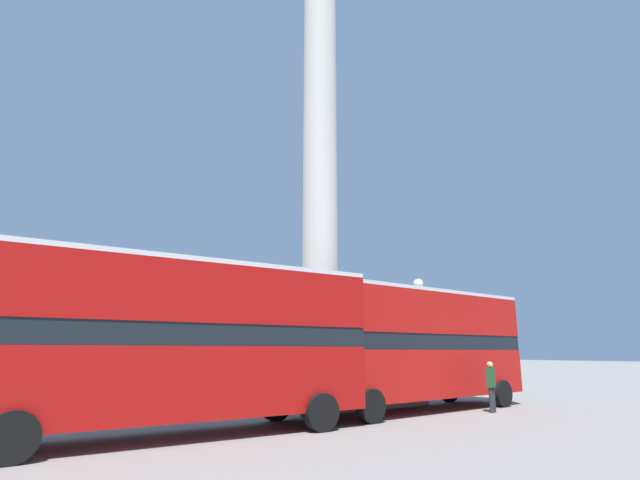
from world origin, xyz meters
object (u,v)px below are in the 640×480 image
at_px(equestrian_statue, 26,370).
at_px(street_lamp, 420,329).
at_px(pedestrian_near_lamp, 491,383).
at_px(bus_a, 415,343).
at_px(monument_column, 320,257).
at_px(bus_b, 180,339).

relative_size(equestrian_statue, street_lamp, 1.08).
xyz_separation_m(equestrian_statue, street_lamp, (14.14, -5.16, 1.55)).
bearing_deg(pedestrian_near_lamp, equestrian_statue, -51.80).
distance_m(bus_a, pedestrian_near_lamp, 2.96).
height_order(monument_column, bus_a, monument_column).
relative_size(bus_a, pedestrian_near_lamp, 5.88).
height_order(equestrian_statue, street_lamp, equestrian_statue).
xyz_separation_m(monument_column, bus_a, (1.25, -4.20, -3.72)).
height_order(bus_a, pedestrian_near_lamp, bus_a).
bearing_deg(monument_column, street_lamp, -30.42).
bearing_deg(equestrian_statue, street_lamp, -18.38).
distance_m(street_lamp, pedestrian_near_lamp, 4.47).
xyz_separation_m(monument_column, bus_b, (-7.86, -4.54, -3.68)).
height_order(street_lamp, pedestrian_near_lamp, street_lamp).
xyz_separation_m(bus_a, pedestrian_near_lamp, (1.77, -1.92, -1.40)).
relative_size(bus_a, equestrian_statue, 1.82).
bearing_deg(bus_b, monument_column, 32.43).
height_order(monument_column, bus_b, monument_column).
distance_m(bus_a, equestrian_statue, 13.67).
height_order(bus_b, pedestrian_near_lamp, bus_b).
relative_size(bus_b, equestrian_statue, 1.83).
bearing_deg(bus_a, bus_b, 179.59).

